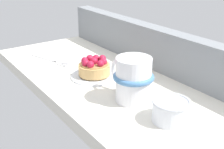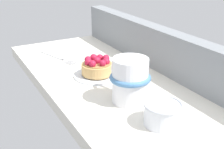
{
  "view_description": "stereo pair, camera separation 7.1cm",
  "coord_description": "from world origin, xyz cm",
  "px_view_note": "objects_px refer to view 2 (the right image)",
  "views": [
    {
      "loc": [
        58.43,
        -40.68,
        31.32
      ],
      "look_at": [
        5.08,
        -2.79,
        3.43
      ],
      "focal_mm": 47.38,
      "sensor_mm": 36.0,
      "label": 1
    },
    {
      "loc": [
        62.23,
        -34.67,
        31.32
      ],
      "look_at": [
        5.08,
        -2.79,
        3.43
      ],
      "focal_mm": 47.38,
      "sensor_mm": 36.0,
      "label": 2
    }
  ],
  "objects_px": {
    "dessert_plate": "(97,75)",
    "raspberry_tart": "(97,66)",
    "coffee_mug": "(130,80)",
    "sugar_bowl": "(163,113)",
    "dessert_fork": "(57,57)"
  },
  "relations": [
    {
      "from": "dessert_plate",
      "to": "coffee_mug",
      "type": "xyz_separation_m",
      "value": [
        0.16,
        -0.0,
        0.05
      ]
    },
    {
      "from": "dessert_fork",
      "to": "sugar_bowl",
      "type": "xyz_separation_m",
      "value": [
        0.46,
        0.05,
        0.02
      ]
    },
    {
      "from": "coffee_mug",
      "to": "sugar_bowl",
      "type": "relative_size",
      "value": 1.66
    },
    {
      "from": "dessert_plate",
      "to": "coffee_mug",
      "type": "distance_m",
      "value": 0.17
    },
    {
      "from": "coffee_mug",
      "to": "sugar_bowl",
      "type": "xyz_separation_m",
      "value": [
        0.11,
        0.0,
        -0.03
      ]
    },
    {
      "from": "raspberry_tart",
      "to": "dessert_fork",
      "type": "bearing_deg",
      "value": -165.91
    },
    {
      "from": "raspberry_tart",
      "to": "coffee_mug",
      "type": "xyz_separation_m",
      "value": [
        0.16,
        -0.0,
        0.02
      ]
    },
    {
      "from": "raspberry_tart",
      "to": "sugar_bowl",
      "type": "xyz_separation_m",
      "value": [
        0.27,
        0.0,
        -0.0
      ]
    },
    {
      "from": "dessert_plate",
      "to": "raspberry_tart",
      "type": "xyz_separation_m",
      "value": [
        -0.0,
        0.0,
        0.02
      ]
    },
    {
      "from": "dessert_plate",
      "to": "sugar_bowl",
      "type": "height_order",
      "value": "sugar_bowl"
    },
    {
      "from": "raspberry_tart",
      "to": "sugar_bowl",
      "type": "distance_m",
      "value": 0.27
    },
    {
      "from": "sugar_bowl",
      "to": "dessert_plate",
      "type": "bearing_deg",
      "value": -179.07
    },
    {
      "from": "dessert_plate",
      "to": "raspberry_tart",
      "type": "relative_size",
      "value": 1.52
    },
    {
      "from": "raspberry_tart",
      "to": "coffee_mug",
      "type": "height_order",
      "value": "coffee_mug"
    },
    {
      "from": "coffee_mug",
      "to": "dessert_fork",
      "type": "bearing_deg",
      "value": -172.44
    }
  ]
}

